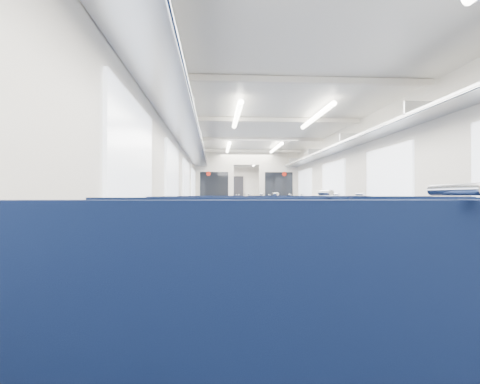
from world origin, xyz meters
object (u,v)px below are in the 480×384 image
seat_6 (218,305)px  seat_10 (217,255)px  end_door (235,199)px  seat_11 (336,253)px  seat_17 (288,230)px  seat_23 (265,219)px  bulkhead (246,193)px  seat_4 (219,370)px  seat_13 (315,243)px  seat_8 (217,273)px  seat_14 (216,236)px  seat_21 (269,221)px  seat_12 (216,245)px  seat_19 (280,226)px  seat_18 (216,227)px  seat_20 (216,221)px  seat_15 (300,236)px  seat_16 (216,231)px  seat_22 (216,219)px  seat_9 (374,271)px  seat_7 (422,294)px

seat_6 → seat_10: 2.34m
end_door → seat_11: 11.50m
seat_17 → seat_23: (0.00, 4.14, 0.00)m
bulkhead → seat_4: 8.68m
seat_13 → seat_10: bearing=-143.6°
seat_8 → seat_14: same height
seat_14 → seat_21: same height
end_door → seat_12: 10.46m
seat_17 → seat_19: same height
seat_11 → seat_12: size_ratio=1.00×
bulkhead → seat_23: (0.83, 2.55, -0.87)m
seat_12 → seat_18: size_ratio=1.00×
seat_6 → seat_19: bearing=76.8°
bulkhead → seat_10: bulkhead is taller
seat_20 → seat_10: bearing=-90.0°
seat_15 → seat_18: (-1.66, 2.41, 0.00)m
seat_11 → seat_16: size_ratio=1.00×
seat_18 → seat_20: 2.04m
seat_19 → seat_20: bearing=129.1°
bulkhead → seat_4: (-0.83, -8.59, -0.87)m
seat_16 → seat_23: bearing=68.5°
seat_19 → seat_21: 1.99m
seat_12 → seat_23: (1.66, 6.65, 0.00)m
end_door → seat_13: (0.83, -10.30, -0.63)m
seat_13 → seat_20: 5.81m
end_door → seat_11: (0.83, -11.45, -0.63)m
seat_12 → seat_20: same height
seat_11 → seat_19: bearing=90.0°
seat_22 → seat_13: bearing=-76.0°
end_door → seat_9: size_ratio=1.68×
bulkhead → seat_6: size_ratio=2.35×
seat_19 → end_door: bearing=97.0°
seat_10 → seat_13: same height
seat_17 → seat_10: bearing=-114.7°
seat_11 → seat_20: 6.93m
seat_19 → seat_22: size_ratio=1.00×
seat_12 → seat_20: 5.69m
seat_8 → seat_14: size_ratio=1.00×
seat_13 → seat_16: (-1.66, 2.32, 0.00)m
seat_16 → seat_23: same height
seat_10 → seat_23: size_ratio=1.00×
seat_20 → seat_19: bearing=-50.9°
seat_7 → seat_18: size_ratio=1.00×
seat_12 → seat_9: bearing=-54.3°
seat_20 → seat_22: 1.07m
end_door → seat_6: bearing=-93.4°
end_door → seat_14: bearing=-95.2°
seat_8 → seat_22: size_ratio=1.00×
seat_22 → seat_14: bearing=-90.0°
bulkhead → seat_12: bearing=-101.5°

